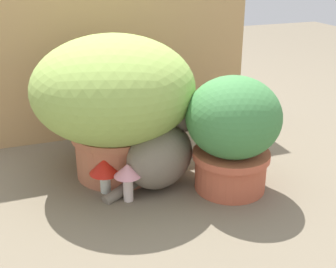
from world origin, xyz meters
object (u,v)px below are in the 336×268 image
object	(u,v)px
cat	(164,152)
mushroom_ornament_red	(105,168)
leafy_planter	(233,131)
mushroom_ornament_pink	(128,174)
grass_planter	(114,97)

from	to	relation	value
cat	mushroom_ornament_red	distance (m)	0.20
cat	mushroom_ornament_red	bearing A→B (deg)	175.59
leafy_planter	mushroom_ornament_pink	bearing A→B (deg)	173.70
grass_planter	leafy_planter	distance (m)	0.41
cat	mushroom_ornament_red	world-z (taller)	cat
grass_planter	cat	xyz separation A→B (m)	(0.13, -0.13, -0.17)
mushroom_ornament_pink	mushroom_ornament_red	xyz separation A→B (m)	(-0.06, 0.08, -0.01)
leafy_planter	mushroom_ornament_pink	distance (m)	0.36
mushroom_ornament_pink	mushroom_ornament_red	world-z (taller)	mushroom_ornament_pink
cat	leafy_planter	bearing A→B (deg)	-26.78
grass_planter	mushroom_ornament_red	distance (m)	0.24
grass_planter	leafy_planter	world-z (taller)	grass_planter
grass_planter	mushroom_ornament_pink	size ratio (longest dim) A/B	4.26
mushroom_ornament_pink	leafy_planter	bearing A→B (deg)	-6.30
leafy_planter	mushroom_ornament_red	distance (m)	0.43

